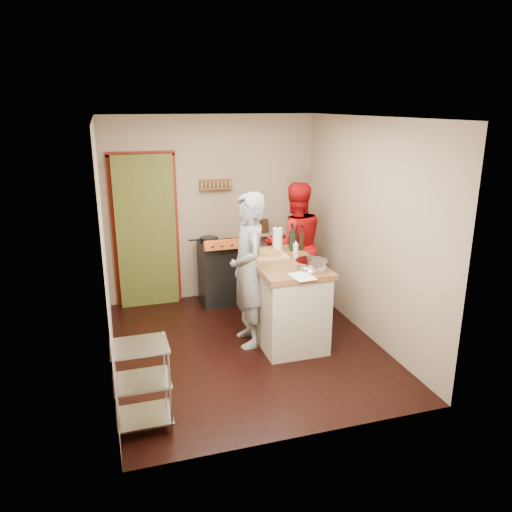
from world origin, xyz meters
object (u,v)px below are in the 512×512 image
at_px(person_red, 295,245).
at_px(island, 284,298).
at_px(person_stripe, 248,271).
at_px(wire_shelving, 142,382).
at_px(stove, 222,272).

bearing_deg(person_red, island, 67.05).
height_order(person_stripe, person_red, person_stripe).
xyz_separation_m(wire_shelving, person_red, (2.28, 2.25, 0.43)).
height_order(stove, person_red, person_red).
relative_size(wire_shelving, person_red, 0.46).
bearing_deg(wire_shelving, person_red, 44.61).
relative_size(stove, island, 0.72).
bearing_deg(person_stripe, stove, -177.81).
bearing_deg(island, person_red, 62.07).
xyz_separation_m(wire_shelving, island, (1.78, 1.30, 0.07)).
relative_size(island, person_red, 0.80).
relative_size(wire_shelving, person_stripe, 0.44).
height_order(wire_shelving, person_red, person_red).
bearing_deg(stove, person_stripe, -89.85).
relative_size(person_stripe, person_red, 1.04).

